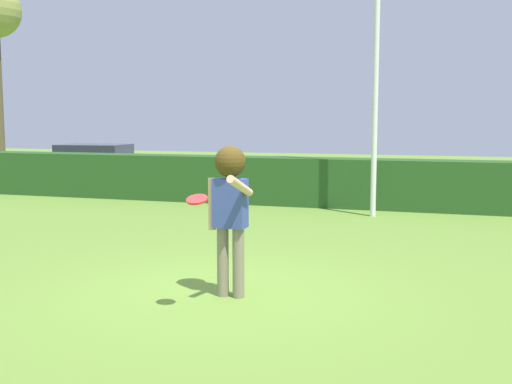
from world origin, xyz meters
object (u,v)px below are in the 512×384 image
object	(u,v)px
person	(230,199)
parked_car_silver	(95,161)
frisbee	(197,199)
lamppost	(377,33)

from	to	relation	value
person	parked_car_silver	world-z (taller)	person
frisbee	lamppost	xyz separation A→B (m)	(0.91, 7.59, 2.63)
frisbee	parked_car_silver	world-z (taller)	frisbee
person	parked_car_silver	size ratio (longest dim) A/B	0.42
person	parked_car_silver	distance (m)	14.70
person	lamppost	bearing A→B (deg)	83.02
lamppost	parked_car_silver	bearing A→B (deg)	154.12
person	lamppost	size ratio (longest dim) A/B	0.25
frisbee	lamppost	bearing A→B (deg)	83.13
person	lamppost	distance (m)	7.36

